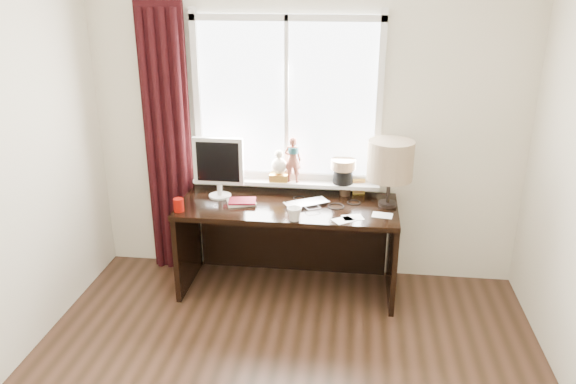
# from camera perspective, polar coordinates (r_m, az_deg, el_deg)

# --- Properties ---
(wall_back) EXTENTS (3.50, 0.00, 2.60)m
(wall_back) POSITION_cam_1_polar(r_m,az_deg,el_deg) (4.55, 1.81, 6.87)
(wall_back) COLOR beige
(wall_back) RESTS_ON ground
(laptop) EXTENTS (0.41, 0.36, 0.03)m
(laptop) POSITION_cam_1_polar(r_m,az_deg,el_deg) (4.36, 1.90, -1.15)
(laptop) COLOR silver
(laptop) RESTS_ON desk
(mug) EXTENTS (0.15, 0.14, 0.11)m
(mug) POSITION_cam_1_polar(r_m,az_deg,el_deg) (4.07, 0.65, -2.20)
(mug) COLOR white
(mug) RESTS_ON desk
(red_cup) EXTENTS (0.08, 0.08, 0.10)m
(red_cup) POSITION_cam_1_polar(r_m,az_deg,el_deg) (4.31, -11.04, -1.30)
(red_cup) COLOR #760600
(red_cup) RESTS_ON desk
(window) EXTENTS (1.52, 0.21, 1.40)m
(window) POSITION_cam_1_polar(r_m,az_deg,el_deg) (4.51, 0.06, 6.91)
(window) COLOR white
(window) RESTS_ON ground
(curtain) EXTENTS (0.38, 0.09, 2.25)m
(curtain) POSITION_cam_1_polar(r_m,az_deg,el_deg) (4.74, -12.12, 4.69)
(curtain) COLOR black
(curtain) RESTS_ON floor
(desk) EXTENTS (1.70, 0.70, 0.75)m
(desk) POSITION_cam_1_polar(r_m,az_deg,el_deg) (4.56, 0.12, -3.65)
(desk) COLOR black
(desk) RESTS_ON floor
(monitor) EXTENTS (0.40, 0.18, 0.49)m
(monitor) POSITION_cam_1_polar(r_m,az_deg,el_deg) (4.47, -7.08, 2.85)
(monitor) COLOR beige
(monitor) RESTS_ON desk
(notebook_stack) EXTENTS (0.26, 0.22, 0.03)m
(notebook_stack) POSITION_cam_1_polar(r_m,az_deg,el_deg) (4.40, -4.72, -0.99)
(notebook_stack) COLOR beige
(notebook_stack) RESTS_ON desk
(brush_holder) EXTENTS (0.09, 0.09, 0.25)m
(brush_holder) POSITION_cam_1_polar(r_m,az_deg,el_deg) (4.57, 5.82, 0.43)
(brush_holder) COLOR black
(brush_holder) RESTS_ON desk
(icon_frame) EXTENTS (0.10, 0.04, 0.13)m
(icon_frame) POSITION_cam_1_polar(r_m,az_deg,el_deg) (4.60, 7.21, 0.54)
(icon_frame) COLOR gold
(icon_frame) RESTS_ON desk
(table_lamp) EXTENTS (0.35, 0.35, 0.52)m
(table_lamp) POSITION_cam_1_polar(r_m,az_deg,el_deg) (4.30, 10.36, 3.12)
(table_lamp) COLOR black
(table_lamp) RESTS_ON desk
(loose_papers) EXTENTS (0.46, 0.28, 0.00)m
(loose_papers) POSITION_cam_1_polar(r_m,az_deg,el_deg) (4.17, 7.28, -2.60)
(loose_papers) COLOR white
(loose_papers) RESTS_ON desk
(desk_cables) EXTENTS (0.57, 0.29, 0.01)m
(desk_cables) POSITION_cam_1_polar(r_m,az_deg,el_deg) (4.41, 4.48, -1.12)
(desk_cables) COLOR black
(desk_cables) RESTS_ON desk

